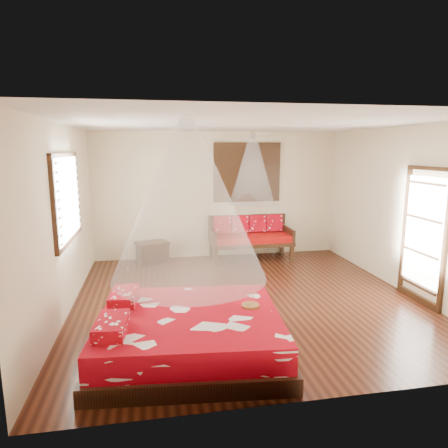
{
  "coord_description": "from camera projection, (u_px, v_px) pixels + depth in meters",
  "views": [
    {
      "loc": [
        -1.47,
        -6.05,
        2.43
      ],
      "look_at": [
        -0.26,
        0.57,
        1.15
      ],
      "focal_mm": 32.0,
      "sensor_mm": 36.0,
      "label": 1
    }
  ],
  "objects": [
    {
      "name": "window_left",
      "position": [
        67.0,
        198.0,
        5.96
      ],
      "size": [
        0.1,
        1.74,
        1.34
      ],
      "color": "black",
      "rests_on": "wall_left"
    },
    {
      "name": "shutter_panel",
      "position": [
        247.0,
        172.0,
        8.95
      ],
      "size": [
        1.52,
        0.06,
        1.32
      ],
      "color": "black",
      "rests_on": "wall_back"
    },
    {
      "name": "bed",
      "position": [
        189.0,
        333.0,
        4.78
      ],
      "size": [
        2.38,
        2.19,
        0.65
      ],
      "rotation": [
        0.0,
        0.0,
        -0.09
      ],
      "color": "black",
      "rests_on": "floor"
    },
    {
      "name": "mosquito_net_main",
      "position": [
        188.0,
        201.0,
        4.48
      ],
      "size": [
        1.79,
        1.79,
        1.8
      ],
      "primitive_type": "cone",
      "color": "white",
      "rests_on": "ceiling"
    },
    {
      "name": "room",
      "position": [
        247.0,
        215.0,
        6.3
      ],
      "size": [
        5.54,
        5.54,
        2.84
      ],
      "color": "black",
      "rests_on": "ground"
    },
    {
      "name": "glazed_door",
      "position": [
        423.0,
        236.0,
        6.26
      ],
      "size": [
        0.08,
        1.02,
        2.16
      ],
      "color": "black",
      "rests_on": "floor"
    },
    {
      "name": "storage_chest",
      "position": [
        152.0,
        252.0,
        8.62
      ],
      "size": [
        0.77,
        0.67,
        0.45
      ],
      "rotation": [
        0.0,
        0.0,
        0.35
      ],
      "color": "black",
      "rests_on": "floor"
    },
    {
      "name": "mosquito_net_daybed",
      "position": [
        252.0,
        169.0,
        8.48
      ],
      "size": [
        0.98,
        0.98,
        1.5
      ],
      "primitive_type": "cone",
      "color": "white",
      "rests_on": "ceiling"
    },
    {
      "name": "daybed",
      "position": [
        250.0,
        235.0,
        8.88
      ],
      "size": [
        1.79,
        0.8,
        0.95
      ],
      "color": "black",
      "rests_on": "floor"
    },
    {
      "name": "wine_tray",
      "position": [
        250.0,
        303.0,
        4.93
      ],
      "size": [
        0.22,
        0.22,
        0.18
      ],
      "rotation": [
        0.0,
        0.0,
        0.3
      ],
      "color": "brown",
      "rests_on": "bed"
    }
  ]
}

